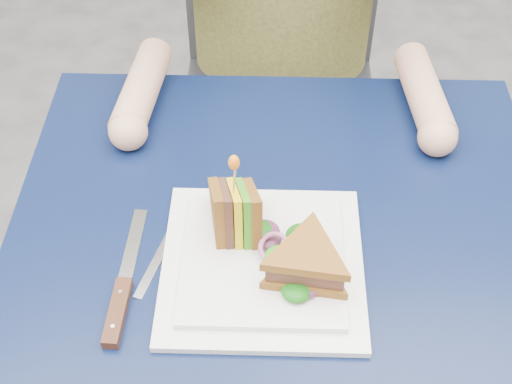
{
  "coord_description": "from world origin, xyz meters",
  "views": [
    {
      "loc": [
        -0.02,
        -0.59,
        1.47
      ],
      "look_at": [
        -0.03,
        0.02,
        0.82
      ],
      "focal_mm": 50.0,
      "sensor_mm": 36.0,
      "label": 1
    }
  ],
  "objects_px": {
    "plate": "(263,263)",
    "sandwich_flat": "(307,262)",
    "chair": "(280,58)",
    "table": "(280,286)",
    "fork": "(164,248)",
    "sandwich_upright": "(236,213)",
    "knife": "(120,299)"
  },
  "relations": [
    {
      "from": "plate",
      "to": "sandwich_flat",
      "type": "height_order",
      "value": "sandwich_flat"
    },
    {
      "from": "chair",
      "to": "sandwich_flat",
      "type": "height_order",
      "value": "chair"
    },
    {
      "from": "table",
      "to": "fork",
      "type": "relative_size",
      "value": 4.28
    },
    {
      "from": "sandwich_upright",
      "to": "fork",
      "type": "bearing_deg",
      "value": -169.26
    },
    {
      "from": "plate",
      "to": "knife",
      "type": "relative_size",
      "value": 1.17
    },
    {
      "from": "table",
      "to": "plate",
      "type": "bearing_deg",
      "value": -130.09
    },
    {
      "from": "sandwich_flat",
      "to": "fork",
      "type": "xyz_separation_m",
      "value": [
        -0.19,
        0.05,
        -0.04
      ]
    },
    {
      "from": "plate",
      "to": "sandwich_upright",
      "type": "xyz_separation_m",
      "value": [
        -0.04,
        0.04,
        0.05
      ]
    },
    {
      "from": "sandwich_flat",
      "to": "table",
      "type": "bearing_deg",
      "value": 119.82
    },
    {
      "from": "plate",
      "to": "sandwich_upright",
      "type": "distance_m",
      "value": 0.07
    },
    {
      "from": "chair",
      "to": "sandwich_flat",
      "type": "xyz_separation_m",
      "value": [
        0.03,
        -0.74,
        0.23
      ]
    },
    {
      "from": "chair",
      "to": "plate",
      "type": "distance_m",
      "value": 0.74
    },
    {
      "from": "plate",
      "to": "sandwich_flat",
      "type": "xyz_separation_m",
      "value": [
        0.05,
        -0.02,
        0.04
      ]
    },
    {
      "from": "plate",
      "to": "knife",
      "type": "distance_m",
      "value": 0.19
    },
    {
      "from": "sandwich_upright",
      "to": "fork",
      "type": "distance_m",
      "value": 0.11
    },
    {
      "from": "table",
      "to": "chair",
      "type": "bearing_deg",
      "value": 90.0
    },
    {
      "from": "plate",
      "to": "sandwich_flat",
      "type": "relative_size",
      "value": 1.84
    },
    {
      "from": "sandwich_flat",
      "to": "fork",
      "type": "height_order",
      "value": "sandwich_flat"
    },
    {
      "from": "table",
      "to": "fork",
      "type": "xyz_separation_m",
      "value": [
        -0.16,
        -0.0,
        0.08
      ]
    },
    {
      "from": "plate",
      "to": "fork",
      "type": "xyz_separation_m",
      "value": [
        -0.13,
        0.03,
        -0.01
      ]
    },
    {
      "from": "table",
      "to": "plate",
      "type": "relative_size",
      "value": 2.88
    },
    {
      "from": "table",
      "to": "knife",
      "type": "bearing_deg",
      "value": -156.33
    },
    {
      "from": "plate",
      "to": "sandwich_flat",
      "type": "bearing_deg",
      "value": -24.44
    },
    {
      "from": "table",
      "to": "chair",
      "type": "distance_m",
      "value": 0.7
    },
    {
      "from": "sandwich_flat",
      "to": "sandwich_upright",
      "type": "xyz_separation_m",
      "value": [
        -0.09,
        0.07,
        0.01
      ]
    },
    {
      "from": "table",
      "to": "sandwich_upright",
      "type": "height_order",
      "value": "sandwich_upright"
    },
    {
      "from": "table",
      "to": "sandwich_flat",
      "type": "xyz_separation_m",
      "value": [
        0.03,
        -0.05,
        0.12
      ]
    },
    {
      "from": "sandwich_flat",
      "to": "sandwich_upright",
      "type": "bearing_deg",
      "value": 142.53
    },
    {
      "from": "chair",
      "to": "knife",
      "type": "height_order",
      "value": "chair"
    },
    {
      "from": "sandwich_flat",
      "to": "knife",
      "type": "relative_size",
      "value": 0.64
    },
    {
      "from": "sandwich_flat",
      "to": "plate",
      "type": "bearing_deg",
      "value": 155.56
    },
    {
      "from": "chair",
      "to": "sandwich_upright",
      "type": "xyz_separation_m",
      "value": [
        -0.06,
        -0.67,
        0.24
      ]
    }
  ]
}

